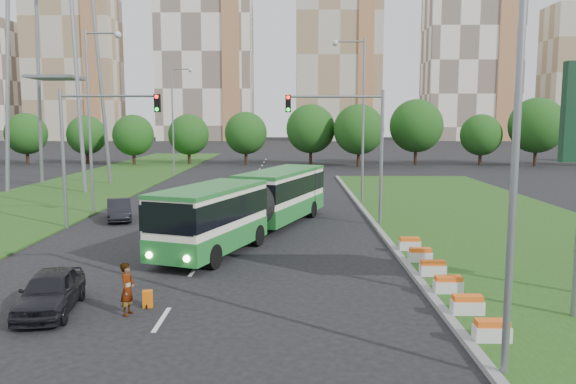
{
  "coord_description": "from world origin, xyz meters",
  "views": [
    {
      "loc": [
        1.11,
        -23.03,
        6.28
      ],
      "look_at": [
        0.92,
        5.4,
        2.6
      ],
      "focal_mm": 35.0,
      "sensor_mm": 36.0,
      "label": 1
    }
  ],
  "objects_px": {
    "traffic_mast_median": "(354,136)",
    "shopping_trolley": "(148,299)",
    "articulated_bus": "(249,204)",
    "pedestrian": "(127,289)",
    "car_left_near": "(50,291)",
    "car_left_far": "(119,210)",
    "traffic_mast_left": "(90,136)"
  },
  "relations": [
    {
      "from": "traffic_mast_median",
      "to": "traffic_mast_left",
      "type": "relative_size",
      "value": 1.0
    },
    {
      "from": "car_left_far",
      "to": "pedestrian",
      "type": "relative_size",
      "value": 2.34
    },
    {
      "from": "traffic_mast_median",
      "to": "car_left_far",
      "type": "xyz_separation_m",
      "value": [
        -14.51,
        1.64,
        -4.69
      ]
    },
    {
      "from": "traffic_mast_median",
      "to": "car_left_far",
      "type": "bearing_deg",
      "value": 173.56
    },
    {
      "from": "articulated_bus",
      "to": "car_left_near",
      "type": "xyz_separation_m",
      "value": [
        -5.6,
        -12.38,
        -1.03
      ]
    },
    {
      "from": "car_left_far",
      "to": "pedestrian",
      "type": "bearing_deg",
      "value": -90.24
    },
    {
      "from": "car_left_near",
      "to": "traffic_mast_median",
      "type": "bearing_deg",
      "value": 44.68
    },
    {
      "from": "traffic_mast_median",
      "to": "articulated_bus",
      "type": "relative_size",
      "value": 0.47
    },
    {
      "from": "car_left_near",
      "to": "articulated_bus",
      "type": "bearing_deg",
      "value": 57.46
    },
    {
      "from": "traffic_mast_median",
      "to": "articulated_bus",
      "type": "bearing_deg",
      "value": -154.03
    },
    {
      "from": "traffic_mast_left",
      "to": "pedestrian",
      "type": "distance_m",
      "value": 16.44
    },
    {
      "from": "traffic_mast_left",
      "to": "shopping_trolley",
      "type": "distance_m",
      "value": 16.14
    },
    {
      "from": "traffic_mast_left",
      "to": "pedestrian",
      "type": "height_order",
      "value": "traffic_mast_left"
    },
    {
      "from": "traffic_mast_median",
      "to": "car_left_near",
      "type": "relative_size",
      "value": 1.97
    },
    {
      "from": "traffic_mast_left",
      "to": "articulated_bus",
      "type": "distance_m",
      "value": 10.05
    },
    {
      "from": "articulated_bus",
      "to": "shopping_trolley",
      "type": "height_order",
      "value": "articulated_bus"
    },
    {
      "from": "traffic_mast_median",
      "to": "car_left_near",
      "type": "distance_m",
      "value": 19.74
    },
    {
      "from": "articulated_bus",
      "to": "shopping_trolley",
      "type": "relative_size",
      "value": 30.23
    },
    {
      "from": "car_left_near",
      "to": "car_left_far",
      "type": "distance_m",
      "value": 17.18
    },
    {
      "from": "car_left_near",
      "to": "pedestrian",
      "type": "relative_size",
      "value": 2.36
    },
    {
      "from": "articulated_bus",
      "to": "car_left_near",
      "type": "relative_size",
      "value": 4.21
    },
    {
      "from": "traffic_mast_median",
      "to": "shopping_trolley",
      "type": "height_order",
      "value": "traffic_mast_median"
    },
    {
      "from": "articulated_bus",
      "to": "pedestrian",
      "type": "xyz_separation_m",
      "value": [
        -2.99,
        -12.65,
        -0.86
      ]
    },
    {
      "from": "articulated_bus",
      "to": "shopping_trolley",
      "type": "bearing_deg",
      "value": -81.93
    },
    {
      "from": "car_left_far",
      "to": "shopping_trolley",
      "type": "distance_m",
      "value": 17.51
    },
    {
      "from": "traffic_mast_left",
      "to": "shopping_trolley",
      "type": "xyz_separation_m",
      "value": [
        6.64,
        -13.81,
        -5.07
      ]
    },
    {
      "from": "traffic_mast_median",
      "to": "articulated_bus",
      "type": "distance_m",
      "value": 7.57
    },
    {
      "from": "pedestrian",
      "to": "shopping_trolley",
      "type": "xyz_separation_m",
      "value": [
        0.44,
        0.75,
        -0.58
      ]
    },
    {
      "from": "traffic_mast_median",
      "to": "car_left_near",
      "type": "bearing_deg",
      "value": -127.14
    },
    {
      "from": "pedestrian",
      "to": "shopping_trolley",
      "type": "bearing_deg",
      "value": -22.81
    },
    {
      "from": "traffic_mast_median",
      "to": "traffic_mast_left",
      "type": "height_order",
      "value": "same"
    },
    {
      "from": "traffic_mast_median",
      "to": "traffic_mast_left",
      "type": "bearing_deg",
      "value": -176.23
    }
  ]
}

